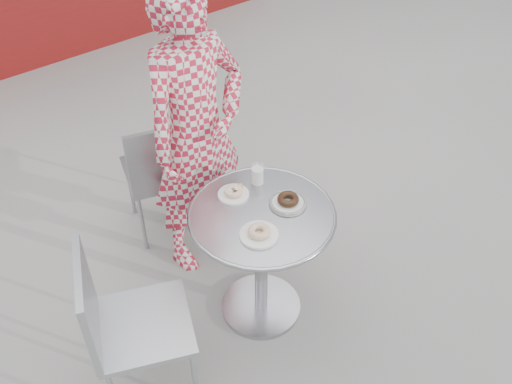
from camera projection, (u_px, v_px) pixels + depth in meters
ground at (253, 306)px, 3.42m from camera, size 60.00×60.00×0.00m
bistro_table at (262, 239)px, 3.03m from camera, size 0.77×0.77×0.78m
chair_far at (164, 194)px, 3.76m from camera, size 0.55×0.55×0.92m
chair_left at (146, 349)px, 2.85m from camera, size 0.60×0.60×0.95m
seated_person at (197, 134)px, 3.19m from camera, size 0.71×0.51×1.83m
plate_far at (234, 192)px, 3.00m from camera, size 0.17×0.17×0.04m
plate_near at (259, 233)px, 2.77m from camera, size 0.19×0.19×0.05m
plate_checker at (288, 201)px, 2.94m from camera, size 0.20×0.20×0.05m
milk_cup at (258, 175)px, 3.05m from camera, size 0.07×0.07×0.11m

